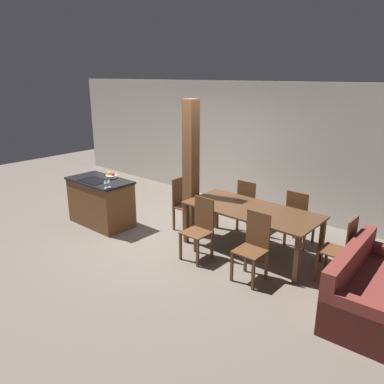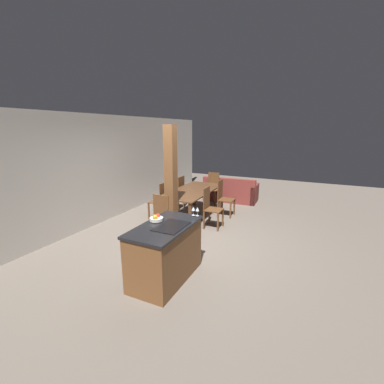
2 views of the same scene
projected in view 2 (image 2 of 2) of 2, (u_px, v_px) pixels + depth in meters
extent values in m
plane|color=#665B51|center=(188.00, 242.00, 5.46)|extent=(16.00, 16.00, 0.00)
cube|color=beige|center=(92.00, 171.00, 6.22)|extent=(11.20, 0.08, 2.70)
cube|color=brown|center=(166.00, 253.00, 4.06)|extent=(1.28, 0.67, 0.87)
cube|color=black|center=(165.00, 226.00, 3.95)|extent=(1.32, 0.71, 0.04)
cube|color=black|center=(171.00, 226.00, 3.89)|extent=(0.56, 0.40, 0.01)
cylinder|color=silver|center=(156.00, 219.00, 4.11)|extent=(0.22, 0.22, 0.05)
sphere|color=red|center=(158.00, 215.00, 4.14)|extent=(0.07, 0.07, 0.07)
sphere|color=gold|center=(155.00, 217.00, 4.05)|extent=(0.08, 0.08, 0.08)
cylinder|color=silver|center=(197.00, 216.00, 4.34)|extent=(0.06, 0.06, 0.00)
cylinder|color=silver|center=(197.00, 213.00, 4.33)|extent=(0.01, 0.01, 0.08)
cone|color=silver|center=(197.00, 209.00, 4.31)|extent=(0.06, 0.06, 0.07)
cylinder|color=silver|center=(193.00, 215.00, 4.37)|extent=(0.06, 0.06, 0.00)
cylinder|color=silver|center=(193.00, 213.00, 4.36)|extent=(0.01, 0.01, 0.08)
cone|color=silver|center=(193.00, 209.00, 4.34)|extent=(0.06, 0.06, 0.07)
cube|color=#51331E|center=(193.00, 191.00, 6.86)|extent=(2.20, 0.99, 0.03)
cube|color=#51331E|center=(190.00, 218.00, 5.87)|extent=(0.07, 0.07, 0.73)
cube|color=#51331E|center=(220.00, 197.00, 7.68)|extent=(0.07, 0.07, 0.73)
cube|color=#51331E|center=(159.00, 213.00, 6.22)|extent=(0.07, 0.07, 0.73)
cube|color=#51331E|center=(194.00, 194.00, 8.04)|extent=(0.07, 0.07, 0.73)
cube|color=brown|center=(214.00, 210.00, 6.17)|extent=(0.40, 0.40, 0.02)
cube|color=brown|center=(207.00, 198.00, 6.18)|extent=(0.38, 0.02, 0.52)
cube|color=brown|center=(218.00, 222.00, 5.99)|extent=(0.04, 0.04, 0.45)
cube|color=brown|center=(223.00, 218.00, 6.30)|extent=(0.04, 0.04, 0.45)
cube|color=brown|center=(204.00, 220.00, 6.14)|extent=(0.04, 0.04, 0.45)
cube|color=brown|center=(209.00, 216.00, 6.45)|extent=(0.04, 0.04, 0.45)
cube|color=brown|center=(226.00, 200.00, 7.03)|extent=(0.40, 0.40, 0.02)
cube|color=brown|center=(220.00, 189.00, 7.05)|extent=(0.38, 0.02, 0.52)
cube|color=brown|center=(230.00, 210.00, 6.86)|extent=(0.04, 0.04, 0.45)
cube|color=brown|center=(234.00, 207.00, 7.17)|extent=(0.04, 0.04, 0.45)
cube|color=brown|center=(218.00, 209.00, 7.01)|extent=(0.04, 0.04, 0.45)
cube|color=brown|center=(222.00, 205.00, 7.32)|extent=(0.04, 0.04, 0.45)
cube|color=brown|center=(158.00, 202.00, 6.83)|extent=(0.40, 0.40, 0.02)
cube|color=brown|center=(164.00, 193.00, 6.68)|extent=(0.38, 0.02, 0.52)
cube|color=brown|center=(156.00, 208.00, 7.11)|extent=(0.04, 0.04, 0.45)
cube|color=brown|center=(149.00, 211.00, 6.80)|extent=(0.04, 0.04, 0.45)
cube|color=brown|center=(167.00, 209.00, 6.96)|extent=(0.04, 0.04, 0.45)
cube|color=brown|center=(160.00, 213.00, 6.65)|extent=(0.04, 0.04, 0.45)
cube|color=brown|center=(176.00, 194.00, 7.69)|extent=(0.40, 0.40, 0.02)
cube|color=brown|center=(181.00, 185.00, 7.55)|extent=(0.38, 0.02, 0.52)
cube|color=brown|center=(174.00, 199.00, 7.98)|extent=(0.04, 0.04, 0.45)
cube|color=brown|center=(168.00, 202.00, 7.67)|extent=(0.04, 0.04, 0.45)
cube|color=brown|center=(184.00, 200.00, 7.83)|extent=(0.04, 0.04, 0.45)
cube|color=brown|center=(178.00, 203.00, 7.52)|extent=(0.04, 0.04, 0.45)
cube|color=brown|center=(166.00, 216.00, 5.70)|extent=(0.40, 0.40, 0.02)
cube|color=brown|center=(161.00, 207.00, 5.47)|extent=(0.02, 0.38, 0.52)
cube|color=brown|center=(177.00, 225.00, 5.84)|extent=(0.04, 0.04, 0.45)
cube|color=brown|center=(163.00, 222.00, 5.99)|extent=(0.04, 0.04, 0.45)
cube|color=brown|center=(169.00, 230.00, 5.53)|extent=(0.04, 0.04, 0.45)
cube|color=brown|center=(155.00, 227.00, 5.68)|extent=(0.04, 0.04, 0.45)
cube|color=brown|center=(211.00, 190.00, 8.16)|extent=(0.40, 0.40, 0.02)
cube|color=brown|center=(214.00, 180.00, 8.26)|extent=(0.02, 0.38, 0.52)
cube|color=brown|center=(204.00, 198.00, 8.13)|extent=(0.04, 0.04, 0.45)
cube|color=brown|center=(214.00, 199.00, 7.98)|extent=(0.04, 0.04, 0.45)
cube|color=brown|center=(208.00, 195.00, 8.44)|extent=(0.04, 0.04, 0.45)
cube|color=brown|center=(218.00, 196.00, 8.29)|extent=(0.04, 0.04, 0.45)
cube|color=maroon|center=(231.00, 194.00, 8.62)|extent=(0.89, 1.75, 0.45)
cube|color=maroon|center=(229.00, 184.00, 8.23)|extent=(0.23, 1.72, 0.35)
cube|color=maroon|center=(255.00, 194.00, 8.31)|extent=(0.82, 0.17, 0.59)
cube|color=maroon|center=(209.00, 190.00, 8.91)|extent=(0.82, 0.17, 0.59)
cube|color=brown|center=(171.00, 182.00, 5.63)|extent=(0.22, 0.22, 2.44)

